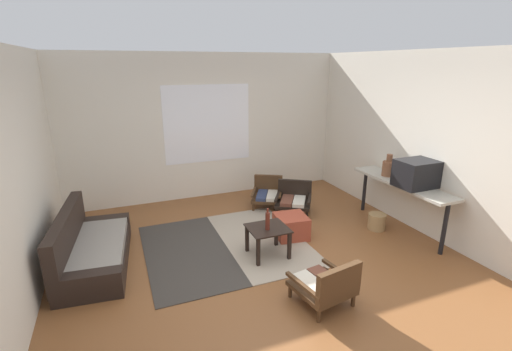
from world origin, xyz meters
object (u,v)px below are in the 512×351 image
(crt_television, at_px, (416,174))
(armchair_by_window, at_px, (267,193))
(couch, at_px, (90,249))
(glass_bottle, at_px, (268,221))
(armchair_corner, at_px, (294,198))
(wicker_basket, at_px, (377,222))
(clay_vase, at_px, (388,168))
(ottoman_orange, at_px, (291,226))
(coffee_table, at_px, (268,234))
(armchair_striped_foreground, at_px, (327,285))
(console_shelf, at_px, (402,187))

(crt_television, bearing_deg, armchair_by_window, 127.91)
(couch, relative_size, glass_bottle, 6.00)
(couch, bearing_deg, glass_bottle, -17.27)
(armchair_corner, height_order, wicker_basket, armchair_corner)
(armchair_corner, bearing_deg, clay_vase, -37.16)
(ottoman_orange, bearing_deg, crt_television, -20.69)
(armchair_by_window, height_order, clay_vase, clay_vase)
(coffee_table, relative_size, clay_vase, 1.49)
(coffee_table, bearing_deg, couch, 164.01)
(armchair_by_window, distance_m, armchair_striped_foreground, 2.91)
(coffee_table, bearing_deg, armchair_by_window, 66.46)
(armchair_corner, height_order, console_shelf, console_shelf)
(armchair_by_window, distance_m, crt_television, 2.54)
(armchair_striped_foreground, bearing_deg, console_shelf, 29.79)
(couch, xyz_separation_m, armchair_by_window, (2.93, 1.03, 0.02))
(armchair_corner, distance_m, ottoman_orange, 0.96)
(couch, height_order, console_shelf, console_shelf)
(armchair_striped_foreground, bearing_deg, couch, 142.34)
(couch, xyz_separation_m, ottoman_orange, (2.75, -0.26, -0.05))
(ottoman_orange, relative_size, console_shelf, 0.25)
(crt_television, bearing_deg, glass_bottle, 174.65)
(armchair_striped_foreground, height_order, wicker_basket, armchair_striped_foreground)
(ottoman_orange, height_order, console_shelf, console_shelf)
(console_shelf, bearing_deg, armchair_corner, 134.21)
(couch, bearing_deg, armchair_by_window, 19.28)
(ottoman_orange, xyz_separation_m, clay_vase, (1.67, -0.07, 0.75))
(couch, relative_size, clay_vase, 5.09)
(armchair_striped_foreground, height_order, armchair_corner, armchair_striped_foreground)
(couch, bearing_deg, coffee_table, -15.99)
(coffee_table, distance_m, crt_television, 2.32)
(armchair_by_window, distance_m, wicker_basket, 1.97)
(armchair_by_window, xyz_separation_m, crt_television, (1.49, -1.91, 0.74))
(couch, relative_size, armchair_corner, 2.26)
(console_shelf, bearing_deg, ottoman_orange, 166.80)
(armchair_striped_foreground, relative_size, armchair_corner, 0.82)
(armchair_by_window, relative_size, armchair_striped_foreground, 1.14)
(couch, xyz_separation_m, wicker_basket, (4.13, -0.53, -0.09))
(armchair_by_window, height_order, armchair_striped_foreground, armchair_striped_foreground)
(wicker_basket, bearing_deg, clay_vase, 33.96)
(clay_vase, relative_size, glass_bottle, 1.18)
(coffee_table, relative_size, glass_bottle, 1.76)
(coffee_table, relative_size, crt_television, 0.98)
(armchair_striped_foreground, height_order, ottoman_orange, armchair_striped_foreground)
(console_shelf, distance_m, clay_vase, 0.38)
(couch, height_order, armchair_striped_foreground, couch)
(console_shelf, bearing_deg, wicker_basket, 157.79)
(coffee_table, relative_size, wicker_basket, 1.95)
(clay_vase, bearing_deg, glass_bottle, -171.14)
(glass_bottle, bearing_deg, ottoman_orange, 36.30)
(console_shelf, height_order, clay_vase, clay_vase)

